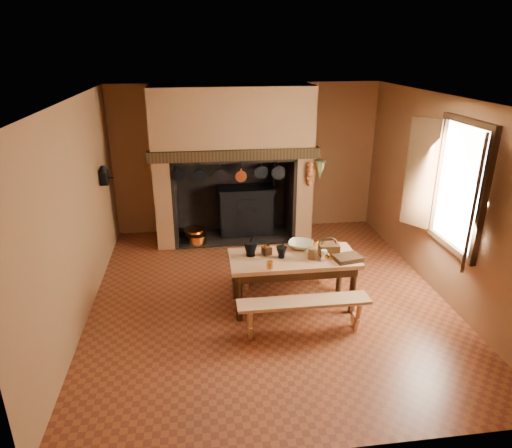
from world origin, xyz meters
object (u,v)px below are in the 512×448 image
Objects in this scene: work_table at (293,264)px; mixing_bowl at (301,245)px; bench_front at (303,309)px; coffee_grinder at (267,250)px; wicker_basket at (329,249)px; iron_range at (246,210)px.

work_table is 0.36m from mixing_bowl.
coffee_grinder reaches higher than bench_front.
bench_front is at bearing -121.88° from wicker_basket.
bench_front is 0.98m from coffee_grinder.
iron_range is at bearing 69.59° from coffee_grinder.
work_table is at bearing -174.73° from wicker_basket.
iron_range reaches higher than work_table.
iron_range is 9.27× the size of coffee_grinder.
bench_front is 1.06m from mixing_bowl.
iron_range reaches higher than mixing_bowl.
mixing_bowl is at bearing -78.33° from iron_range.
work_table is at bearing -120.64° from mixing_bowl.
coffee_grinder is 0.85m from wicker_basket.
work_table is at bearing -38.94° from coffee_grinder.
coffee_grinder is (-0.35, 0.12, 0.18)m from work_table.
wicker_basket reaches higher than work_table.
iron_range reaches higher than bench_front.
wicker_basket is at bearing -38.78° from mixing_bowl.
bench_front is at bearing -90.00° from work_table.
work_table is 0.53m from wicker_basket.
work_table is at bearing -82.90° from iron_range.
wicker_basket is (0.84, -0.11, 0.02)m from coffee_grinder.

